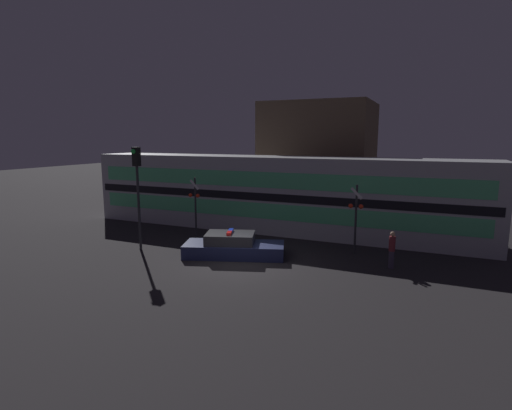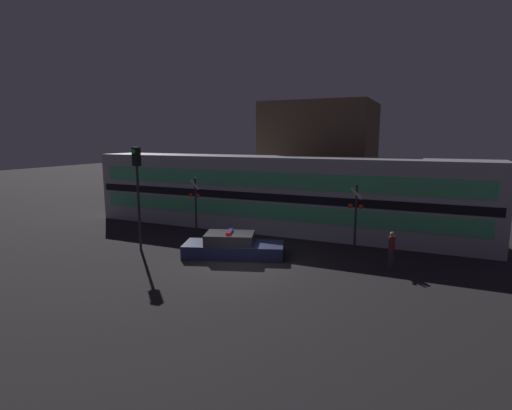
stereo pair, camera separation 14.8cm
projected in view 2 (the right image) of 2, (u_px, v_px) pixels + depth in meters
The scene contains 8 objects.
ground_plane at pixel (239, 265), 17.50m from camera, with size 120.00×120.00×0.00m, color #262326.
train at pixel (274, 194), 23.77m from camera, with size 23.90×2.97×4.42m.
police_car at pixel (233, 247), 18.72m from camera, with size 4.96×3.15×1.23m.
pedestrian at pixel (391, 250), 16.88m from camera, with size 0.27×0.27×1.60m.
crossing_signal_near at pixel (356, 214), 18.81m from camera, with size 0.70×0.28×3.34m.
crossing_signal_far at pixel (195, 202), 22.48m from camera, with size 0.70×0.28×3.32m.
traffic_light_corner at pixel (137, 178), 19.30m from camera, with size 0.30×0.46×5.07m.
building_left at pixel (320, 158), 29.62m from camera, with size 7.52×6.47×8.01m.
Camera 2 is at (7.60, -15.02, 5.51)m, focal length 28.00 mm.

